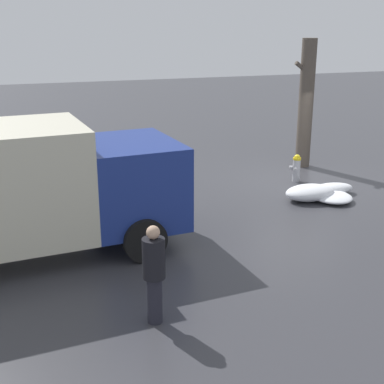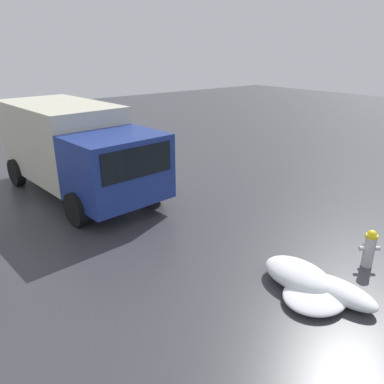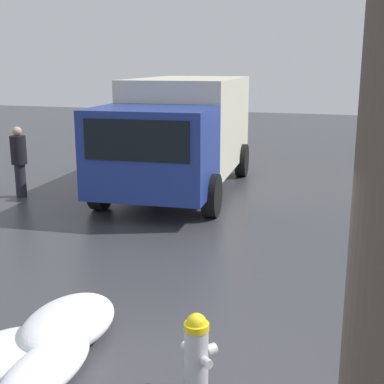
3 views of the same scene
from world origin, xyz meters
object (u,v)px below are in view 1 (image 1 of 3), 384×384
(tree_trunk, at_px, (306,104))
(fire_hydrant, at_px, (296,168))
(pedestrian, at_px, (154,271))
(delivery_truck, at_px, (15,187))

(tree_trunk, bearing_deg, fire_hydrant, 54.06)
(pedestrian, bearing_deg, fire_hydrant, 159.05)
(tree_trunk, xyz_separation_m, delivery_truck, (9.21, 4.46, -0.59))
(fire_hydrant, bearing_deg, pedestrian, 84.35)
(tree_trunk, relative_size, delivery_truck, 0.63)
(fire_hydrant, height_order, pedestrian, pedestrian)
(delivery_truck, xyz_separation_m, pedestrian, (-1.94, 3.36, -0.58))
(fire_hydrant, distance_m, pedestrian, 8.80)
(delivery_truck, relative_size, pedestrian, 3.95)
(delivery_truck, height_order, pedestrian, delivery_truck)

